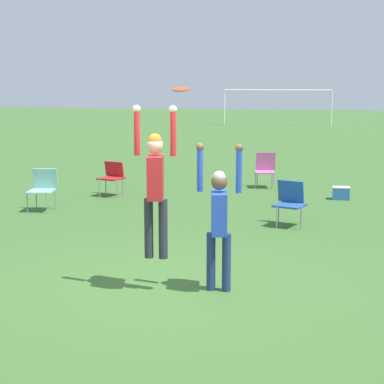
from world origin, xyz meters
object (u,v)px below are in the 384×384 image
(camping_chair_2, at_px, (112,175))
(camping_chair_3, at_px, (43,186))
(person_defending, at_px, (219,214))
(frisbee, at_px, (181,89))
(person_jumping, at_px, (155,179))
(camping_chair_0, at_px, (265,167))
(camping_chair_1, at_px, (290,200))
(cooler_box, at_px, (341,193))

(camping_chair_2, bearing_deg, camping_chair_3, 84.10)
(person_defending, height_order, camping_chair_2, person_defending)
(frisbee, height_order, camping_chair_2, frisbee)
(person_defending, bearing_deg, person_jumping, -90.00)
(person_defending, relative_size, camping_chair_0, 2.13)
(frisbee, bearing_deg, person_defending, 10.91)
(frisbee, xyz_separation_m, camping_chair_2, (-3.33, 6.90, -2.18))
(person_jumping, height_order, camping_chair_1, person_jumping)
(camping_chair_1, distance_m, camping_chair_2, 5.19)
(person_jumping, distance_m, frisbee, 1.21)
(person_jumping, xyz_separation_m, person_defending, (0.83, 0.16, -0.48))
(frisbee, height_order, camping_chair_0, frisbee)
(camping_chair_2, relative_size, camping_chair_3, 0.92)
(person_defending, bearing_deg, camping_chair_0, 170.22)
(camping_chair_1, bearing_deg, cooler_box, -88.72)
(camping_chair_1, bearing_deg, person_defending, 100.46)
(camping_chair_0, relative_size, camping_chair_1, 1.07)
(person_jumping, distance_m, camping_chair_3, 6.30)
(frisbee, xyz_separation_m, cooler_box, (2.25, 7.49, -2.54))
(camping_chair_0, distance_m, camping_chair_1, 4.71)
(camping_chair_2, bearing_deg, cooler_box, -157.20)
(camping_chair_3, bearing_deg, person_defending, 125.03)
(person_defending, bearing_deg, frisbee, -90.30)
(camping_chair_2, bearing_deg, camping_chair_1, 167.58)
(frisbee, height_order, camping_chair_1, frisbee)
(camping_chair_1, xyz_separation_m, camping_chair_3, (-5.41, 0.42, 0.03))
(person_jumping, relative_size, camping_chair_0, 2.18)
(person_defending, xyz_separation_m, camping_chair_3, (-4.70, 4.70, -0.52))
(person_defending, distance_m, camping_chair_1, 4.37)
(camping_chair_2, bearing_deg, person_defending, 136.09)
(frisbee, bearing_deg, person_jumping, -168.35)
(frisbee, relative_size, camping_chair_0, 0.24)
(person_jumping, relative_size, cooler_box, 4.98)
(person_jumping, height_order, frisbee, frisbee)
(camping_chair_0, distance_m, cooler_box, 2.51)
(frisbee, xyz_separation_m, camping_chair_0, (0.27, 8.99, -2.16))
(camping_chair_1, relative_size, cooler_box, 2.13)
(frisbee, bearing_deg, camping_chair_0, 88.29)
(camping_chair_0, bearing_deg, person_jumping, 74.24)
(camping_chair_3, bearing_deg, frisbee, 121.31)
(cooler_box, bearing_deg, frisbee, -106.68)
(person_jumping, xyz_separation_m, camping_chair_2, (-3.00, 6.97, -1.02))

